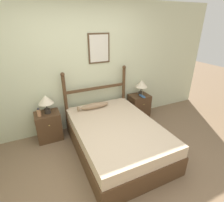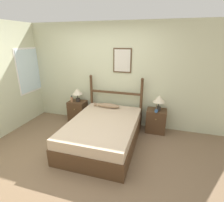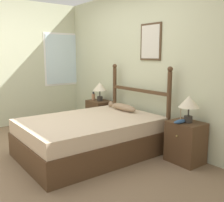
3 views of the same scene
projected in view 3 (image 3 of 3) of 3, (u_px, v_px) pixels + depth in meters
The scene contains 12 objects.
ground_plane at pixel (45, 158), 3.74m from camera, with size 16.00×16.00×0.00m, color #7A6047.
wall_back at pixel (137, 65), 4.54m from camera, with size 6.40×0.08×2.55m.
wall_left at pixel (1, 64), 5.21m from camera, with size 0.08×6.40×2.55m.
bed at pixel (91, 136), 3.88m from camera, with size 1.37×1.98×0.54m.
headboard at pixel (139, 100), 4.36m from camera, with size 1.39×0.08×1.29m.
nightstand_left at pixel (99, 115), 5.21m from camera, with size 0.46×0.39×0.57m.
nightstand_right at pixel (186, 142), 3.57m from camera, with size 0.46×0.39×0.57m.
table_lamp_left at pixel (100, 87), 5.10m from camera, with size 0.27×0.27×0.37m.
table_lamp_right at pixel (189, 103), 3.45m from camera, with size 0.27×0.27×0.37m.
bottle at pixel (93, 96), 5.22m from camera, with size 0.07×0.07×0.17m.
model_boat at pixel (180, 121), 3.45m from camera, with size 0.08×0.25×0.21m.
fish_pillow at pixel (123, 107), 4.37m from camera, with size 0.65×0.15×0.12m.
Camera 3 is at (3.40, -1.37, 1.45)m, focal length 42.00 mm.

